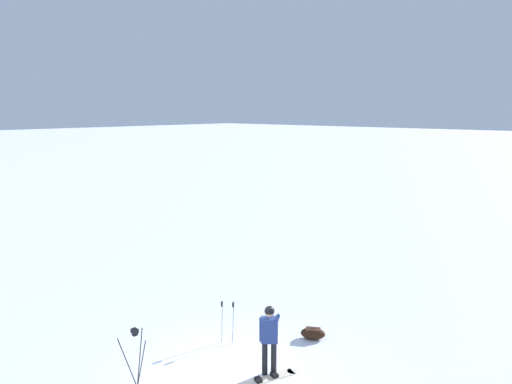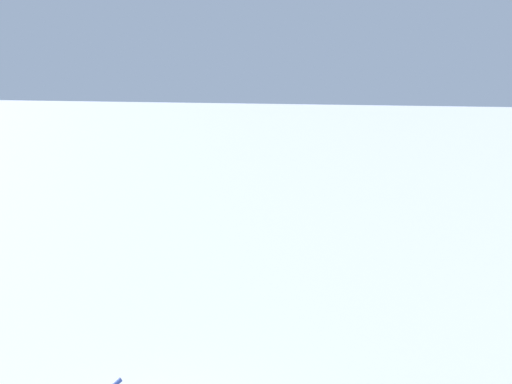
% 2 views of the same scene
% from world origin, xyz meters
% --- Properties ---
extents(ground_plane, '(300.00, 300.00, 0.00)m').
position_xyz_m(ground_plane, '(0.00, 0.00, 0.00)').
color(ground_plane, white).
extents(snowboarder, '(0.54, 0.76, 1.81)m').
position_xyz_m(snowboarder, '(-0.75, 0.61, 1.10)').
color(snowboarder, black).
rests_on(snowboarder, ground_plane).
extents(snowboard, '(1.66, 0.80, 0.10)m').
position_xyz_m(snowboard, '(-0.54, 0.70, 0.02)').
color(snowboard, beige).
rests_on(snowboard, ground_plane).
extents(gear_bag_large, '(0.68, 0.78, 0.33)m').
position_xyz_m(gear_bag_large, '(-2.96, 0.37, 0.17)').
color(gear_bag_large, black).
rests_on(gear_bag_large, ground_plane).
extents(camera_tripod, '(0.72, 0.61, 1.47)m').
position_xyz_m(camera_tripod, '(1.72, -1.36, 1.04)').
color(camera_tripod, '#262628').
rests_on(camera_tripod, ground_plane).
extents(ski_poles, '(0.31, 0.35, 1.17)m').
position_xyz_m(ski_poles, '(-1.25, -1.33, 0.78)').
color(ski_poles, gray).
rests_on(ski_poles, ground_plane).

